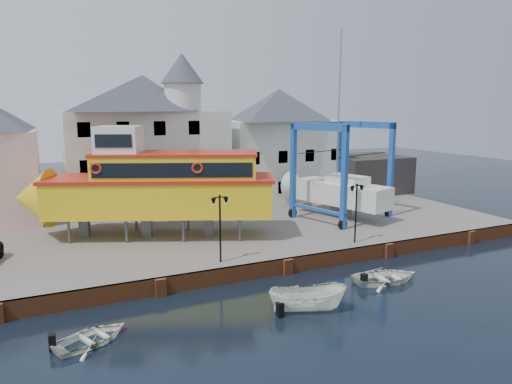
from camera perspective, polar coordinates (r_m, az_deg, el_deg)
name	(u,v)px	position (r m, az deg, el deg)	size (l,w,h in m)	color
ground	(287,274)	(29.24, 3.92, -10.20)	(140.00, 140.00, 0.00)	black
hardstanding	(226,226)	(38.67, -3.80, -4.22)	(44.00, 22.00, 1.00)	#686058
quay_wall	(287,266)	(29.15, 3.83, -9.22)	(44.00, 0.47, 1.00)	brown
building_white_main	(147,140)	(43.32, -13.48, 6.29)	(14.00, 8.30, 14.00)	silver
building_white_right	(278,143)	(48.49, 2.80, 6.11)	(12.00, 8.00, 11.20)	silver
shed_dark	(366,174)	(52.57, 13.53, 2.23)	(8.00, 7.00, 4.00)	black
lamp_post_left	(220,212)	(27.51, -4.53, -2.45)	(1.12, 0.32, 4.20)	black
lamp_post_right	(356,198)	(32.21, 12.45, -0.75)	(1.12, 0.32, 4.20)	black
tour_boat	(146,185)	(33.83, -13.61, 0.81)	(18.79, 10.97, 8.05)	#59595E
travel_lift	(333,186)	(40.30, 9.59, 0.76)	(8.66, 10.64, 15.60)	#1F63A4
motorboat_a	(307,311)	(24.45, 6.45, -14.56)	(1.51, 4.01, 1.55)	white
motorboat_b	(385,282)	(29.05, 15.86, -10.74)	(2.92, 4.09, 0.85)	white
motorboat_d	(92,342)	(22.67, -19.80, -17.28)	(2.39, 3.35, 0.69)	white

